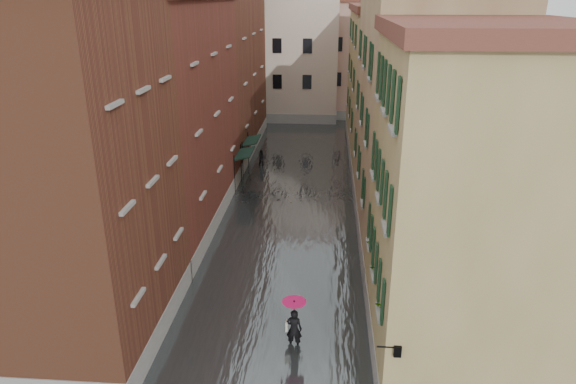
% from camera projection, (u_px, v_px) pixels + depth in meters
% --- Properties ---
extents(ground, '(120.00, 120.00, 0.00)m').
position_uv_depth(ground, '(272.00, 312.00, 21.94)').
color(ground, '#505052').
rests_on(ground, ground).
extents(floodwater, '(10.00, 60.00, 0.20)m').
position_uv_depth(floodwater, '(293.00, 198.00, 33.99)').
color(floodwater, '#3F4446').
rests_on(floodwater, ground).
extents(building_left_near, '(6.00, 8.00, 13.00)m').
position_uv_depth(building_left_near, '(69.00, 181.00, 18.24)').
color(building_left_near, brown).
rests_on(building_left_near, ground).
extents(building_left_mid, '(6.00, 14.00, 12.50)m').
position_uv_depth(building_left_mid, '(163.00, 118.00, 28.57)').
color(building_left_mid, maroon).
rests_on(building_left_mid, ground).
extents(building_left_far, '(6.00, 16.00, 14.00)m').
position_uv_depth(building_left_far, '(218.00, 69.00, 42.25)').
color(building_left_far, brown).
rests_on(building_left_far, ground).
extents(building_right_near, '(6.00, 8.00, 11.50)m').
position_uv_depth(building_right_near, '(468.00, 213.00, 17.50)').
color(building_right_near, olive).
rests_on(building_right_near, ground).
extents(building_right_mid, '(6.00, 14.00, 13.00)m').
position_uv_depth(building_right_mid, '(418.00, 118.00, 27.46)').
color(building_right_mid, tan).
rests_on(building_right_mid, ground).
extents(building_right_far, '(6.00, 16.00, 11.50)m').
position_uv_depth(building_right_far, '(388.00, 86.00, 41.69)').
color(building_right_far, olive).
rests_on(building_right_far, ground).
extents(building_end_cream, '(12.00, 9.00, 13.00)m').
position_uv_depth(building_end_cream, '(281.00, 56.00, 55.16)').
color(building_end_cream, beige).
rests_on(building_end_cream, ground).
extents(building_end_pink, '(10.00, 9.00, 12.00)m').
position_uv_depth(building_end_pink, '(364.00, 60.00, 56.55)').
color(building_end_pink, tan).
rests_on(building_end_pink, ground).
extents(awning_near, '(1.09, 2.75, 2.80)m').
position_uv_depth(awning_near, '(244.00, 154.00, 35.13)').
color(awning_near, black).
rests_on(awning_near, ground).
extents(awning_far, '(1.09, 2.79, 2.80)m').
position_uv_depth(awning_far, '(251.00, 141.00, 38.26)').
color(awning_far, black).
rests_on(awning_far, ground).
extents(wall_lantern, '(0.71, 0.22, 0.35)m').
position_uv_depth(wall_lantern, '(397.00, 350.00, 14.96)').
color(wall_lantern, black).
rests_on(wall_lantern, ground).
extents(window_planters, '(0.59, 5.32, 0.84)m').
position_uv_depth(window_planters, '(378.00, 265.00, 18.67)').
color(window_planters, brown).
rests_on(window_planters, ground).
extents(pedestrian_main, '(0.94, 0.94, 2.06)m').
position_uv_depth(pedestrian_main, '(294.00, 320.00, 19.31)').
color(pedestrian_main, black).
rests_on(pedestrian_main, ground).
extents(pedestrian_far, '(0.84, 0.73, 1.48)m').
position_uv_depth(pedestrian_far, '(262.00, 159.00, 39.92)').
color(pedestrian_far, black).
rests_on(pedestrian_far, ground).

